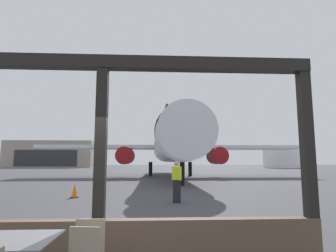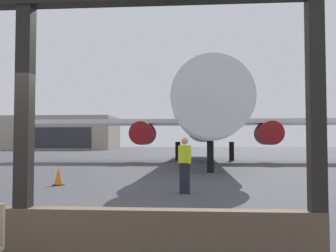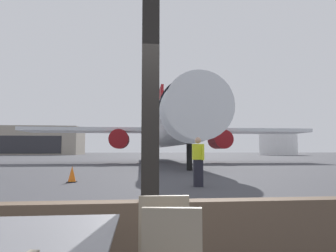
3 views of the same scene
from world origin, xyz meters
The scene contains 6 objects.
ground_plane centered at (0.00, 40.00, 0.00)m, with size 220.00×220.00×0.00m, color #424247.
window_frame centered at (0.00, 0.00, 1.27)m, with size 7.84×0.24×3.67m.
airplane centered at (3.05, 26.41, 3.66)m, with size 30.08×30.12×10.67m.
ground_crew_worker centered at (1.95, 6.84, 0.90)m, with size 0.40×0.49×1.74m.
traffic_cone centered at (-2.81, 8.77, 0.31)m, with size 0.36×0.36×0.65m.
distant_hangar centered at (-29.85, 83.44, 3.94)m, with size 25.42×13.21×7.88m.
Camera 2 is at (2.30, -4.87, 1.56)m, focal length 40.05 mm.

